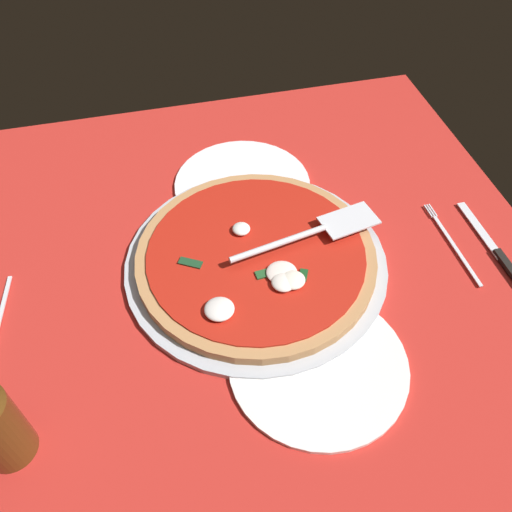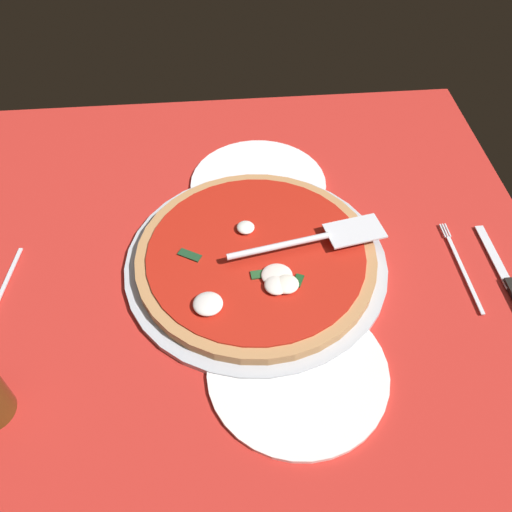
{
  "view_description": "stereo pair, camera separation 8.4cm",
  "coord_description": "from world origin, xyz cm",
  "px_view_note": "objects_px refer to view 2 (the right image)",
  "views": [
    {
      "loc": [
        51.19,
        -10.88,
        65.64
      ],
      "look_at": [
        -1.95,
        2.14,
        2.42
      ],
      "focal_mm": 37.61,
      "sensor_mm": 36.0,
      "label": 1
    },
    {
      "loc": [
        52.55,
        -2.65,
        65.64
      ],
      "look_at": [
        -1.95,
        2.14,
        2.42
      ],
      "focal_mm": 37.61,
      "sensor_mm": 36.0,
      "label": 2
    }
  ],
  "objects_px": {
    "dinner_plate_left": "(258,184)",
    "place_setting_far": "(484,274)",
    "pizza_server": "(315,239)",
    "dinner_plate_right": "(298,372)",
    "pizza": "(256,257)"
  },
  "relations": [
    {
      "from": "dinner_plate_left",
      "to": "place_setting_far",
      "type": "xyz_separation_m",
      "value": [
        0.24,
        0.33,
        -0.0
      ]
    },
    {
      "from": "dinner_plate_left",
      "to": "pizza_server",
      "type": "height_order",
      "value": "pizza_server"
    },
    {
      "from": "dinner_plate_left",
      "to": "dinner_plate_right",
      "type": "xyz_separation_m",
      "value": [
        0.38,
        0.02,
        0.0
      ]
    },
    {
      "from": "dinner_plate_right",
      "to": "pizza_server",
      "type": "xyz_separation_m",
      "value": [
        -0.2,
        0.05,
        0.04
      ]
    },
    {
      "from": "dinner_plate_right",
      "to": "pizza",
      "type": "relative_size",
      "value": 0.66
    },
    {
      "from": "pizza_server",
      "to": "dinner_plate_left",
      "type": "bearing_deg",
      "value": 99.82
    },
    {
      "from": "pizza",
      "to": "pizza_server",
      "type": "height_order",
      "value": "pizza_server"
    },
    {
      "from": "dinner_plate_left",
      "to": "pizza_server",
      "type": "bearing_deg",
      "value": 21.01
    },
    {
      "from": "dinner_plate_right",
      "to": "dinner_plate_left",
      "type": "bearing_deg",
      "value": -177.19
    },
    {
      "from": "pizza_server",
      "to": "dinner_plate_right",
      "type": "bearing_deg",
      "value": -115.68
    },
    {
      "from": "dinner_plate_right",
      "to": "place_setting_far",
      "type": "xyz_separation_m",
      "value": [
        -0.14,
        0.31,
        -0.0
      ]
    },
    {
      "from": "dinner_plate_left",
      "to": "pizza_server",
      "type": "xyz_separation_m",
      "value": [
        0.18,
        0.07,
        0.04
      ]
    },
    {
      "from": "dinner_plate_right",
      "to": "pizza",
      "type": "height_order",
      "value": "pizza"
    },
    {
      "from": "dinner_plate_left",
      "to": "place_setting_far",
      "type": "distance_m",
      "value": 0.41
    },
    {
      "from": "pizza",
      "to": "pizza_server",
      "type": "distance_m",
      "value": 0.1
    }
  ]
}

